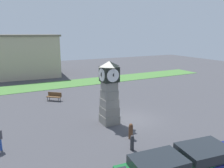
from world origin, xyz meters
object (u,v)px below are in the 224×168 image
object	(u,v)px
clock_tower	(109,93)
car_by_building	(207,158)
bollard_mid_row	(131,131)
bench	(54,96)
bollard_near_tower	(132,143)

from	to	relation	value
clock_tower	car_by_building	distance (m)	8.46
bollard_mid_row	bench	size ratio (longest dim) A/B	0.72
clock_tower	bench	xyz separation A→B (m)	(-2.66, 8.14, -2.00)
bollard_near_tower	bench	xyz separation A→B (m)	(-2.04, 12.60, 0.02)
clock_tower	bollard_near_tower	bearing A→B (deg)	-97.96
bollard_mid_row	car_by_building	distance (m)	5.23
clock_tower	car_by_building	xyz separation A→B (m)	(1.74, -8.08, -1.78)
bench	bollard_near_tower	bearing A→B (deg)	-80.82
bollard_mid_row	bollard_near_tower	bearing A→B (deg)	-118.59
bollard_mid_row	car_by_building	bearing A→B (deg)	-71.82
clock_tower	bench	size ratio (longest dim) A/B	3.27
clock_tower	car_by_building	bearing A→B (deg)	-77.87
bollard_near_tower	bench	size ratio (longest dim) A/B	0.64
bollard_near_tower	bench	distance (m)	12.77
clock_tower	car_by_building	size ratio (longest dim) A/B	1.06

